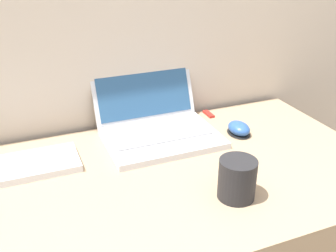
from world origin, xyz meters
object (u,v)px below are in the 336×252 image
(usb_stick, at_px, (209,114))
(laptop, at_px, (156,122))
(computer_mouse, at_px, (239,129))
(external_keyboard, at_px, (9,169))
(drink_cup, at_px, (237,178))

(usb_stick, bearing_deg, laptop, -163.16)
(computer_mouse, bearing_deg, external_keyboard, 177.07)
(laptop, distance_m, external_keyboard, 0.46)
(laptop, bearing_deg, external_keyboard, -171.77)
(drink_cup, bearing_deg, laptop, 98.84)
(external_keyboard, xyz_separation_m, usb_stick, (0.69, 0.14, -0.01))
(computer_mouse, xyz_separation_m, external_keyboard, (-0.71, 0.04, -0.01))
(usb_stick, bearing_deg, external_keyboard, -168.82)
(drink_cup, xyz_separation_m, computer_mouse, (0.19, 0.30, -0.04))
(laptop, distance_m, usb_stick, 0.24)
(drink_cup, distance_m, external_keyboard, 0.62)
(laptop, distance_m, computer_mouse, 0.27)
(usb_stick, bearing_deg, drink_cup, -109.82)
(laptop, relative_size, usb_stick, 5.87)
(drink_cup, xyz_separation_m, external_keyboard, (-0.52, 0.33, -0.04))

